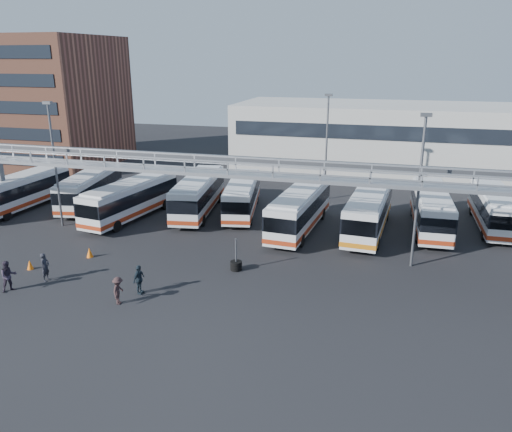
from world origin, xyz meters
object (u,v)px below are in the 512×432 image
(light_pole_mid, at_px, (419,184))
(bus_1, at_px, (90,187))
(bus_3, at_px, (198,193))
(cone_left, at_px, (30,265))
(pedestrian_b, at_px, (8,276))
(bus_2, at_px, (131,198))
(bus_4, at_px, (242,195))
(bus_6, at_px, (369,210))
(pedestrian_a, at_px, (45,267))
(pedestrian_d, at_px, (139,280))
(bus_8, at_px, (493,207))
(bus_0, at_px, (22,190))
(bus_7, at_px, (431,208))
(light_pole_left, at_px, (54,158))
(light_pole_back, at_px, (327,142))
(pedestrian_c, at_px, (118,291))
(bus_5, at_px, (300,209))
(tire_stack, at_px, (236,265))
(cone_right, at_px, (90,252))

(light_pole_mid, distance_m, bus_1, 30.15)
(bus_3, distance_m, cone_left, 16.04)
(bus_1, relative_size, pedestrian_b, 5.50)
(bus_2, bearing_deg, bus_4, 32.93)
(light_pole_mid, relative_size, bus_6, 0.90)
(bus_6, xyz_separation_m, pedestrian_a, (-19.01, -14.60, -0.97))
(bus_4, bearing_deg, pedestrian_d, -104.87)
(bus_3, height_order, bus_8, bus_3)
(bus_3, distance_m, bus_4, 3.94)
(bus_1, bearing_deg, bus_0, -163.87)
(bus_7, bearing_deg, bus_2, -173.40)
(light_pole_left, xyz_separation_m, light_pole_back, (20.00, 14.00, 0.00))
(pedestrian_c, bearing_deg, pedestrian_a, 66.04)
(pedestrian_c, bearing_deg, bus_5, -36.01)
(bus_1, bearing_deg, bus_6, -12.04)
(pedestrian_c, bearing_deg, cone_left, 61.94)
(bus_4, bearing_deg, pedestrian_a, -125.45)
(bus_4, distance_m, bus_8, 21.06)
(bus_1, bearing_deg, bus_8, -5.01)
(light_pole_left, distance_m, tire_stack, 18.27)
(pedestrian_d, bearing_deg, pedestrian_a, 94.35)
(bus_7, relative_size, cone_left, 16.83)
(light_pole_mid, distance_m, pedestrian_a, 24.35)
(bus_1, relative_size, bus_5, 0.95)
(pedestrian_a, bearing_deg, pedestrian_c, -109.01)
(bus_0, height_order, bus_2, bus_2)
(cone_right, relative_size, tire_stack, 0.32)
(cone_right, bearing_deg, bus_3, 73.22)
(bus_7, distance_m, pedestrian_a, 29.11)
(bus_4, height_order, bus_8, bus_8)
(bus_5, bearing_deg, bus_6, 14.54)
(bus_2, bearing_deg, cone_left, -86.63)
(cone_right, bearing_deg, cone_left, -132.22)
(bus_1, bearing_deg, light_pole_left, -89.88)
(light_pole_mid, relative_size, bus_2, 0.93)
(bus_5, height_order, cone_left, bus_5)
(pedestrian_a, bearing_deg, bus_3, -18.67)
(bus_7, distance_m, pedestrian_d, 24.08)
(pedestrian_b, xyz_separation_m, cone_right, (1.58, 5.96, -0.61))
(bus_2, xyz_separation_m, bus_8, (29.89, 5.74, -0.06))
(bus_5, height_order, tire_stack, bus_5)
(bus_0, height_order, pedestrian_c, bus_0)
(light_pole_mid, bearing_deg, bus_3, 158.05)
(bus_2, height_order, bus_4, bus_2)
(light_pole_mid, xyz_separation_m, bus_8, (6.51, 10.10, -3.98))
(bus_5, xyz_separation_m, tire_stack, (-2.54, -8.91, -1.48))
(pedestrian_c, relative_size, tire_stack, 0.74)
(bus_2, relative_size, pedestrian_b, 5.68)
(pedestrian_b, relative_size, cone_left, 2.98)
(pedestrian_d, bearing_deg, tire_stack, -38.22)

